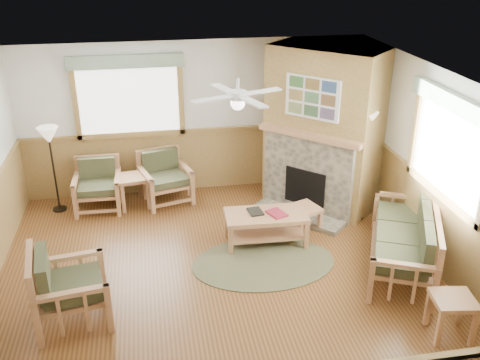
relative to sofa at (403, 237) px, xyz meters
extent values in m
cube|color=brown|center=(-2.55, 0.08, -0.47)|extent=(6.00, 6.00, 0.01)
cube|color=white|center=(-2.55, 0.08, 2.23)|extent=(6.00, 6.00, 0.01)
cube|color=white|center=(-2.55, 3.08, 0.88)|extent=(6.00, 0.02, 2.70)
cube|color=white|center=(0.45, 0.08, 0.88)|extent=(0.02, 6.00, 2.70)
cylinder|color=#4D4C31|center=(-1.88, 0.39, -0.46)|extent=(2.28, 2.28, 0.01)
cube|color=maroon|center=(-1.57, 0.91, 0.05)|extent=(0.32, 0.36, 0.03)
cube|color=black|center=(-1.87, 1.03, 0.05)|extent=(0.23, 0.29, 0.02)
camera|label=1|loc=(-3.35, -5.90, 3.78)|focal=40.00mm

